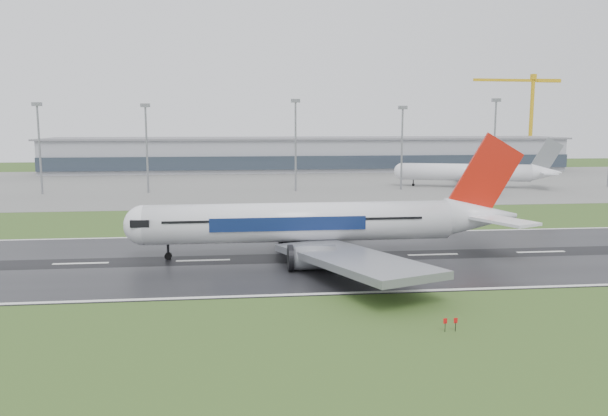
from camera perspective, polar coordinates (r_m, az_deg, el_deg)
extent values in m
plane|color=#304E1C|center=(107.92, 12.19, -4.41)|extent=(520.00, 520.00, 0.00)
cube|color=black|center=(107.91, 12.19, -4.38)|extent=(400.00, 45.00, 0.10)
cube|color=slate|center=(228.50, 2.25, 2.40)|extent=(400.00, 130.00, 0.08)
cube|color=gray|center=(287.22, 0.47, 5.09)|extent=(240.00, 36.00, 15.00)
cylinder|color=gray|center=(209.65, -23.88, 5.02)|extent=(0.64, 0.64, 28.13)
cylinder|color=gray|center=(202.14, -14.75, 5.32)|extent=(0.64, 0.64, 27.86)
cylinder|color=gray|center=(200.88, -0.81, 5.81)|extent=(0.64, 0.64, 29.51)
cylinder|color=gray|center=(207.63, 9.31, 5.49)|extent=(0.64, 0.64, 27.38)
cylinder|color=gray|center=(218.71, 17.68, 5.68)|extent=(0.64, 0.64, 29.97)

